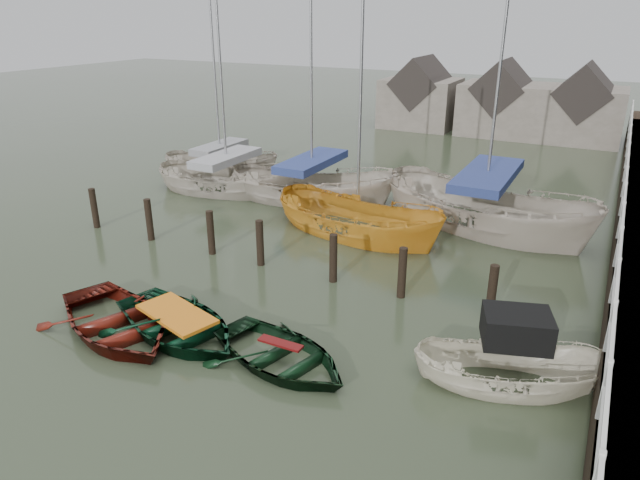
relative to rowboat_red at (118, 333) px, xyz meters
The scene contains 12 objects.
ground 2.75m from the rowboat_red, 40.95° to the left, with size 120.00×120.00×0.00m, color #2E3723.
mooring_pilings 4.92m from the rowboat_red, 78.67° to the left, with size 13.72×0.22×1.80m.
far_sheds 28.02m from the rowboat_red, 84.02° to the left, with size 14.00×4.08×4.39m.
rowboat_red is the anchor object (origin of this frame).
rowboat_green 1.47m from the rowboat_red, 24.04° to the left, with size 2.77×3.87×0.80m, color black.
rowboat_dkgreen 4.13m from the rowboat_red, ahead, with size 2.48×3.47×0.72m, color black.
motorboat 8.79m from the rowboat_red, 14.48° to the left, with size 4.06×2.53×2.28m.
sailboat_a 11.22m from the rowboat_red, 112.86° to the left, with size 6.54×3.43×10.69m.
sailboat_b 11.00m from the rowboat_red, 93.82° to the left, with size 7.19×3.81×10.82m.
sailboat_c 8.81m from the rowboat_red, 74.50° to the left, with size 6.87×3.72×10.43m.
sailboat_d 12.64m from the rowboat_red, 61.83° to the left, with size 8.71×5.69×12.70m.
sailboat_e 13.81m from the rowboat_red, 116.70° to the left, with size 5.81×3.30×9.17m.
Camera 1 is at (7.52, -9.86, 7.04)m, focal length 32.00 mm.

